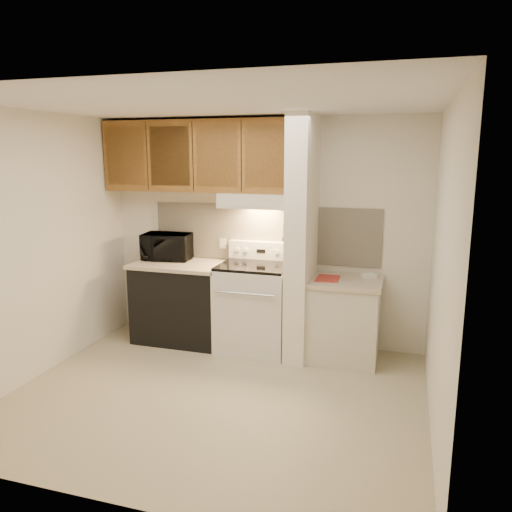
% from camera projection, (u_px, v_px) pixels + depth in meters
% --- Properties ---
extents(floor, '(3.60, 3.60, 0.00)m').
position_uv_depth(floor, '(217.00, 395.00, 4.44)').
color(floor, tan).
rests_on(floor, ground).
extents(ceiling, '(3.60, 3.60, 0.00)m').
position_uv_depth(ceiling, '(212.00, 103.00, 3.94)').
color(ceiling, white).
rests_on(ceiling, wall_back).
extents(wall_back, '(3.60, 2.50, 0.02)m').
position_uv_depth(wall_back, '(264.00, 232.00, 5.60)').
color(wall_back, silver).
rests_on(wall_back, floor).
extents(wall_left, '(0.02, 3.00, 2.50)m').
position_uv_depth(wall_left, '(36.00, 247.00, 4.70)').
color(wall_left, silver).
rests_on(wall_left, floor).
extents(wall_right, '(0.02, 3.00, 2.50)m').
position_uv_depth(wall_right, '(442.00, 273.00, 3.68)').
color(wall_right, silver).
rests_on(wall_right, floor).
extents(backsplash, '(2.60, 0.02, 0.63)m').
position_uv_depth(backsplash, '(263.00, 233.00, 5.59)').
color(backsplash, beige).
rests_on(backsplash, wall_back).
extents(range_body, '(0.76, 0.65, 0.92)m').
position_uv_depth(range_body, '(255.00, 308.00, 5.43)').
color(range_body, silver).
rests_on(range_body, floor).
extents(oven_window, '(0.50, 0.01, 0.30)m').
position_uv_depth(oven_window, '(246.00, 313.00, 5.13)').
color(oven_window, black).
rests_on(oven_window, range_body).
extents(oven_handle, '(0.65, 0.02, 0.02)m').
position_uv_depth(oven_handle, '(244.00, 294.00, 5.05)').
color(oven_handle, silver).
rests_on(oven_handle, range_body).
extents(cooktop, '(0.74, 0.64, 0.03)m').
position_uv_depth(cooktop, '(255.00, 266.00, 5.34)').
color(cooktop, black).
rests_on(cooktop, range_body).
extents(range_backguard, '(0.76, 0.08, 0.20)m').
position_uv_depth(range_backguard, '(262.00, 250.00, 5.58)').
color(range_backguard, silver).
rests_on(range_backguard, range_body).
extents(range_display, '(0.10, 0.01, 0.04)m').
position_uv_depth(range_display, '(261.00, 251.00, 5.54)').
color(range_display, black).
rests_on(range_display, range_backguard).
extents(range_knob_left_outer, '(0.05, 0.02, 0.05)m').
position_uv_depth(range_knob_left_outer, '(237.00, 250.00, 5.62)').
color(range_knob_left_outer, silver).
rests_on(range_knob_left_outer, range_backguard).
extents(range_knob_left_inner, '(0.05, 0.02, 0.05)m').
position_uv_depth(range_knob_left_inner, '(245.00, 250.00, 5.59)').
color(range_knob_left_inner, silver).
rests_on(range_knob_left_inner, range_backguard).
extents(range_knob_right_inner, '(0.05, 0.02, 0.05)m').
position_uv_depth(range_knob_right_inner, '(277.00, 252.00, 5.49)').
color(range_knob_right_inner, silver).
rests_on(range_knob_right_inner, range_backguard).
extents(range_knob_right_outer, '(0.05, 0.02, 0.05)m').
position_uv_depth(range_knob_right_outer, '(285.00, 253.00, 5.46)').
color(range_knob_right_outer, silver).
rests_on(range_knob_right_outer, range_backguard).
extents(dishwasher_front, '(1.00, 0.63, 0.87)m').
position_uv_depth(dishwasher_front, '(181.00, 303.00, 5.69)').
color(dishwasher_front, black).
rests_on(dishwasher_front, floor).
extents(left_countertop, '(1.04, 0.67, 0.04)m').
position_uv_depth(left_countertop, '(180.00, 264.00, 5.60)').
color(left_countertop, '#C7B498').
rests_on(left_countertop, dishwasher_front).
extents(spoon_rest, '(0.22, 0.08, 0.02)m').
position_uv_depth(spoon_rest, '(183.00, 258.00, 5.80)').
color(spoon_rest, black).
rests_on(spoon_rest, left_countertop).
extents(teal_jar, '(0.09, 0.09, 0.09)m').
position_uv_depth(teal_jar, '(161.00, 253.00, 5.90)').
color(teal_jar, '#255B5D').
rests_on(teal_jar, left_countertop).
extents(outlet, '(0.08, 0.01, 0.12)m').
position_uv_depth(outlet, '(223.00, 243.00, 5.74)').
color(outlet, beige).
rests_on(outlet, backsplash).
extents(microwave, '(0.59, 0.44, 0.30)m').
position_uv_depth(microwave, '(167.00, 246.00, 5.76)').
color(microwave, black).
rests_on(microwave, left_countertop).
extents(partition_pillar, '(0.22, 0.70, 2.50)m').
position_uv_depth(partition_pillar, '(302.00, 239.00, 5.12)').
color(partition_pillar, white).
rests_on(partition_pillar, floor).
extents(pillar_trim, '(0.01, 0.70, 0.04)m').
position_uv_depth(pillar_trim, '(291.00, 234.00, 5.15)').
color(pillar_trim, brown).
rests_on(pillar_trim, partition_pillar).
extents(knife_strip, '(0.02, 0.42, 0.04)m').
position_uv_depth(knife_strip, '(289.00, 233.00, 5.10)').
color(knife_strip, black).
rests_on(knife_strip, partition_pillar).
extents(knife_blade_a, '(0.01, 0.03, 0.16)m').
position_uv_depth(knife_blade_a, '(284.00, 245.00, 4.97)').
color(knife_blade_a, silver).
rests_on(knife_blade_a, knife_strip).
extents(knife_handle_a, '(0.02, 0.02, 0.10)m').
position_uv_depth(knife_handle_a, '(284.00, 230.00, 4.94)').
color(knife_handle_a, black).
rests_on(knife_handle_a, knife_strip).
extents(knife_blade_b, '(0.01, 0.04, 0.18)m').
position_uv_depth(knife_blade_b, '(286.00, 244.00, 5.06)').
color(knife_blade_b, silver).
rests_on(knife_blade_b, knife_strip).
extents(knife_handle_b, '(0.02, 0.02, 0.10)m').
position_uv_depth(knife_handle_b, '(286.00, 229.00, 5.02)').
color(knife_handle_b, black).
rests_on(knife_handle_b, knife_strip).
extents(knife_blade_c, '(0.01, 0.04, 0.20)m').
position_uv_depth(knife_blade_c, '(288.00, 244.00, 5.13)').
color(knife_blade_c, silver).
rests_on(knife_blade_c, knife_strip).
extents(knife_handle_c, '(0.02, 0.02, 0.10)m').
position_uv_depth(knife_handle_c, '(288.00, 228.00, 5.08)').
color(knife_handle_c, black).
rests_on(knife_handle_c, knife_strip).
extents(knife_blade_d, '(0.01, 0.04, 0.16)m').
position_uv_depth(knife_blade_d, '(290.00, 241.00, 5.20)').
color(knife_blade_d, silver).
rests_on(knife_blade_d, knife_strip).
extents(knife_handle_d, '(0.02, 0.02, 0.10)m').
position_uv_depth(knife_handle_d, '(290.00, 227.00, 5.17)').
color(knife_handle_d, black).
rests_on(knife_handle_d, knife_strip).
extents(knife_blade_e, '(0.01, 0.04, 0.18)m').
position_uv_depth(knife_blade_e, '(291.00, 241.00, 5.27)').
color(knife_blade_e, silver).
rests_on(knife_blade_e, knife_strip).
extents(knife_handle_e, '(0.02, 0.02, 0.10)m').
position_uv_depth(knife_handle_e, '(292.00, 225.00, 5.25)').
color(knife_handle_e, black).
rests_on(knife_handle_e, knife_strip).
extents(oven_mitt, '(0.03, 0.09, 0.22)m').
position_uv_depth(oven_mitt, '(293.00, 245.00, 5.34)').
color(oven_mitt, gray).
rests_on(oven_mitt, partition_pillar).
extents(right_cab_base, '(0.70, 0.60, 0.81)m').
position_uv_depth(right_cab_base, '(344.00, 322.00, 5.16)').
color(right_cab_base, beige).
rests_on(right_cab_base, floor).
extents(right_countertop, '(0.74, 0.64, 0.04)m').
position_uv_depth(right_countertop, '(345.00, 282.00, 5.08)').
color(right_countertop, '#C7B498').
rests_on(right_countertop, right_cab_base).
extents(red_folder, '(0.23, 0.31, 0.01)m').
position_uv_depth(red_folder, '(328.00, 278.00, 5.12)').
color(red_folder, '#AC342B').
rests_on(red_folder, right_countertop).
extents(white_box, '(0.17, 0.15, 0.04)m').
position_uv_depth(white_box, '(369.00, 276.00, 5.17)').
color(white_box, white).
rests_on(white_box, right_countertop).
extents(range_hood, '(0.78, 0.44, 0.15)m').
position_uv_depth(range_hood, '(258.00, 200.00, 5.31)').
color(range_hood, beige).
rests_on(range_hood, upper_cabinets).
extents(hood_lip, '(0.78, 0.04, 0.06)m').
position_uv_depth(hood_lip, '(252.00, 206.00, 5.13)').
color(hood_lip, beige).
rests_on(hood_lip, range_hood).
extents(upper_cabinets, '(2.18, 0.33, 0.77)m').
position_uv_depth(upper_cabinets, '(199.00, 156.00, 5.46)').
color(upper_cabinets, brown).
rests_on(upper_cabinets, wall_back).
extents(cab_door_a, '(0.46, 0.01, 0.63)m').
position_uv_depth(cab_door_a, '(125.00, 156.00, 5.54)').
color(cab_door_a, brown).
rests_on(cab_door_a, upper_cabinets).
extents(cab_gap_a, '(0.01, 0.01, 0.73)m').
position_uv_depth(cab_gap_a, '(147.00, 156.00, 5.46)').
color(cab_gap_a, black).
rests_on(cab_gap_a, upper_cabinets).
extents(cab_door_b, '(0.46, 0.01, 0.63)m').
position_uv_depth(cab_door_b, '(170.00, 156.00, 5.39)').
color(cab_door_b, brown).
rests_on(cab_door_b, upper_cabinets).
extents(cab_gap_b, '(0.01, 0.01, 0.73)m').
position_uv_depth(cab_gap_b, '(193.00, 156.00, 5.31)').
color(cab_gap_b, black).
rests_on(cab_gap_b, upper_cabinets).
extents(cab_door_c, '(0.46, 0.01, 0.63)m').
position_uv_depth(cab_door_c, '(217.00, 156.00, 5.23)').
color(cab_door_c, brown).
rests_on(cab_door_c, upper_cabinets).
extents(cab_gap_c, '(0.01, 0.01, 0.73)m').
position_uv_depth(cab_gap_c, '(241.00, 156.00, 5.15)').
color(cab_gap_c, black).
rests_on(cab_gap_c, upper_cabinets).
extents(cab_door_d, '(0.46, 0.01, 0.63)m').
position_uv_depth(cab_door_d, '(267.00, 156.00, 5.08)').
color(cab_door_d, brown).
rests_on(cab_door_d, upper_cabinets).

